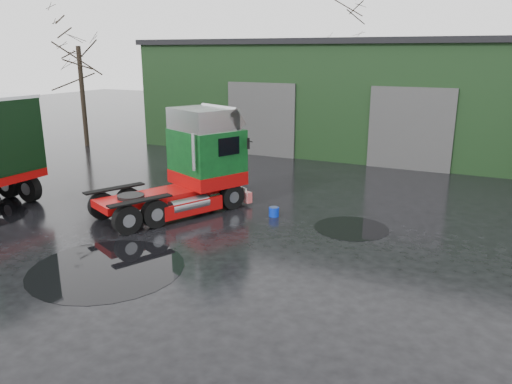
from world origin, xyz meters
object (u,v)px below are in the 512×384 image
warehouse (429,95)px  wash_bucket (274,212)px  tree_back_a (345,63)px  tree_left (81,75)px  hero_tractor (167,163)px

warehouse → wash_bucket: warehouse is taller
tree_back_a → tree_left: bearing=-121.4°
warehouse → tree_left: bearing=-157.2°
warehouse → tree_back_a: (-8.00, 10.00, 1.59)m
tree_back_a → hero_tractor: bearing=-86.8°
hero_tractor → tree_left: size_ratio=0.70×
hero_tractor → wash_bucket: bearing=45.8°
wash_bucket → tree_left: tree_left is taller
tree_left → tree_back_a: tree_back_a is taller
hero_tractor → tree_back_a: tree_back_a is taller
wash_bucket → warehouse: bearing=79.1°
wash_bucket → hero_tractor: bearing=-158.8°
tree_left → wash_bucket: bearing=-25.4°
hero_tractor → wash_bucket: hero_tractor is taller
wash_bucket → tree_left: (-16.01, 7.58, 4.08)m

